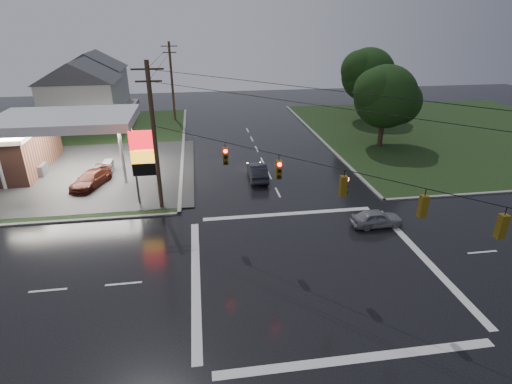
{
  "coord_description": "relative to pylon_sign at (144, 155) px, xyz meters",
  "views": [
    {
      "loc": [
        -6.36,
        -19.15,
        13.79
      ],
      "look_at": [
        -2.8,
        4.72,
        3.0
      ],
      "focal_mm": 28.0,
      "sensor_mm": 36.0,
      "label": 1
    }
  ],
  "objects": [
    {
      "name": "ground",
      "position": [
        10.5,
        -10.5,
        -4.01
      ],
      "size": [
        120.0,
        120.0,
        0.0
      ],
      "primitive_type": "plane",
      "color": "black",
      "rests_on": "ground"
    },
    {
      "name": "grass_nw",
      "position": [
        -15.5,
        15.5,
        -3.97
      ],
      "size": [
        36.0,
        36.0,
        0.08
      ],
      "primitive_type": "cube",
      "color": "black",
      "rests_on": "ground"
    },
    {
      "name": "grass_ne",
      "position": [
        36.5,
        15.5,
        -3.97
      ],
      "size": [
        36.0,
        36.0,
        0.08
      ],
      "primitive_type": "cube",
      "color": "black",
      "rests_on": "ground"
    },
    {
      "name": "pylon_sign",
      "position": [
        0.0,
        0.0,
        0.0
      ],
      "size": [
        2.0,
        0.35,
        6.0
      ],
      "color": "#59595E",
      "rests_on": "ground"
    },
    {
      "name": "utility_pole_nw",
      "position": [
        1.0,
        -1.0,
        1.71
      ],
      "size": [
        2.2,
        0.32,
        11.0
      ],
      "color": "#382619",
      "rests_on": "ground"
    },
    {
      "name": "utility_pole_n",
      "position": [
        1.0,
        27.5,
        1.46
      ],
      "size": [
        2.2,
        0.32,
        10.5
      ],
      "color": "#382619",
      "rests_on": "ground"
    },
    {
      "name": "traffic_signals",
      "position": [
        10.52,
        -10.52,
        2.47
      ],
      "size": [
        26.87,
        26.87,
        1.47
      ],
      "color": "black",
      "rests_on": "ground"
    },
    {
      "name": "house_near",
      "position": [
        -10.45,
        25.5,
        0.39
      ],
      "size": [
        11.05,
        8.48,
        8.6
      ],
      "color": "silver",
      "rests_on": "ground"
    },
    {
      "name": "house_far",
      "position": [
        -11.45,
        37.5,
        0.39
      ],
      "size": [
        11.05,
        8.48,
        8.6
      ],
      "color": "silver",
      "rests_on": "ground"
    },
    {
      "name": "tree_ne_near",
      "position": [
        24.64,
        11.49,
        1.55
      ],
      "size": [
        7.99,
        6.8,
        8.98
      ],
      "color": "black",
      "rests_on": "ground"
    },
    {
      "name": "tree_ne_far",
      "position": [
        27.65,
        23.49,
        2.17
      ],
      "size": [
        8.46,
        7.2,
        9.8
      ],
      "color": "black",
      "rests_on": "ground"
    },
    {
      "name": "car_north",
      "position": [
        9.24,
        3.78,
        -3.28
      ],
      "size": [
        1.61,
        4.44,
        1.46
      ],
      "primitive_type": "imported",
      "rotation": [
        0.0,
        0.0,
        3.13
      ],
      "color": "black",
      "rests_on": "ground"
    },
    {
      "name": "car_crossing",
      "position": [
        16.26,
        -6.23,
        -3.4
      ],
      "size": [
        3.61,
        1.52,
        1.22
      ],
      "primitive_type": "imported",
      "rotation": [
        0.0,
        0.0,
        1.59
      ],
      "color": "gray",
      "rests_on": "ground"
    },
    {
      "name": "car_pump",
      "position": [
        -5.32,
        4.13,
        -3.34
      ],
      "size": [
        3.45,
        4.99,
        1.34
      ],
      "primitive_type": "imported",
      "rotation": [
        0.0,
        0.0,
        -0.38
      ],
      "color": "#4C1A11",
      "rests_on": "ground"
    }
  ]
}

